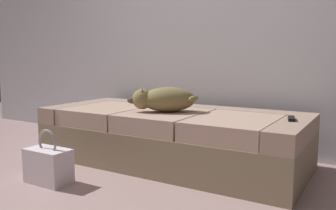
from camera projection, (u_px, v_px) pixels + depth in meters
The scene contains 6 objects.
ground_plane at pixel (74, 210), 2.02m from camera, with size 10.00×10.00×0.00m, color #A78684.
back_wall at pixel (207, 1), 3.33m from camera, with size 6.40×0.10×2.80m, color silver.
couch at pixel (171, 137), 2.93m from camera, with size 2.15×0.93×0.44m.
dog_tan at pixel (164, 99), 2.81m from camera, with size 0.53×0.45×0.20m.
tv_remote at pixel (291, 119), 2.43m from camera, with size 0.04×0.15×0.02m, color black.
handbag at pixel (48, 165), 2.44m from camera, with size 0.32×0.18×0.38m.
Camera 1 is at (1.45, -1.37, 0.86)m, focal length 37.74 mm.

